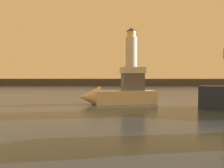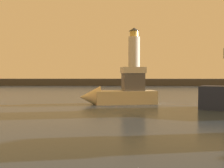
% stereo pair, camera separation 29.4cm
% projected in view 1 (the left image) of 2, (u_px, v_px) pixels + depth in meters
% --- Properties ---
extents(ground_plane, '(220.00, 220.00, 0.00)m').
position_uv_depth(ground_plane, '(101.00, 94.00, 34.14)').
color(ground_plane, '#2D3D51').
extents(breakwater, '(91.87, 6.65, 1.61)m').
position_uv_depth(breakwater, '(110.00, 82.00, 66.42)').
color(breakwater, '#423F3D').
rests_on(breakwater, ground_plane).
extents(lighthouse, '(2.80, 2.80, 12.51)m').
position_uv_depth(lighthouse, '(131.00, 55.00, 66.07)').
color(lighthouse, silver).
rests_on(lighthouse, breakwater).
extents(motorboat_3, '(6.50, 3.01, 3.33)m').
position_uv_depth(motorboat_3, '(118.00, 93.00, 22.15)').
color(motorboat_3, beige).
rests_on(motorboat_3, ground_plane).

